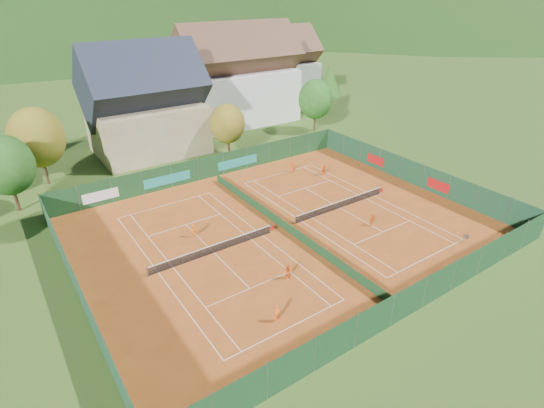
{
  "coord_description": "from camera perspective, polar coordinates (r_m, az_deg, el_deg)",
  "views": [
    {
      "loc": [
        -22.39,
        -30.55,
        22.45
      ],
      "look_at": [
        0.0,
        2.0,
        2.0
      ],
      "focal_mm": 28.0,
      "sensor_mm": 36.0,
      "label": 1
    }
  ],
  "objects": [
    {
      "name": "ground",
      "position": [
        44.04,
        1.48,
        -3.32
      ],
      "size": [
        600.0,
        600.0,
        0.0
      ],
      "primitive_type": "plane",
      "color": "#304E18",
      "rests_on": "ground"
    },
    {
      "name": "clay_pad",
      "position": [
        44.03,
        1.48,
        -3.29
      ],
      "size": [
        40.0,
        32.0,
        0.01
      ],
      "primitive_type": "cube",
      "color": "#9E4717",
      "rests_on": "ground"
    },
    {
      "name": "court_markings_left",
      "position": [
        40.55,
        -7.79,
        -6.52
      ],
      "size": [
        11.03,
        23.83,
        0.0
      ],
      "color": "white",
      "rests_on": "ground"
    },
    {
      "name": "court_markings_right",
      "position": [
        48.58,
        9.15,
        -0.52
      ],
      "size": [
        11.03,
        23.83,
        0.0
      ],
      "color": "white",
      "rests_on": "ground"
    },
    {
      "name": "tennis_net_left",
      "position": [
        40.33,
        -7.64,
        -5.87
      ],
      "size": [
        13.3,
        0.1,
        1.02
      ],
      "color": "#59595B",
      "rests_on": "ground"
    },
    {
      "name": "tennis_net_right",
      "position": [
        48.46,
        9.33,
        0.05
      ],
      "size": [
        13.3,
        0.1,
        1.02
      ],
      "color": "#59595B",
      "rests_on": "ground"
    },
    {
      "name": "court_divider",
      "position": [
        43.78,
        1.48,
        -2.74
      ],
      "size": [
        0.03,
        28.8,
        1.0
      ],
      "color": "#14381B",
      "rests_on": "ground"
    },
    {
      "name": "fence_north",
      "position": [
        55.57,
        -8.63,
        4.86
      ],
      "size": [
        40.0,
        0.1,
        3.0
      ],
      "color": "#153A1B",
      "rests_on": "ground"
    },
    {
      "name": "fence_south",
      "position": [
        33.94,
        17.92,
        -12.36
      ],
      "size": [
        40.0,
        0.04,
        3.0
      ],
      "color": "#14381B",
      "rests_on": "ground"
    },
    {
      "name": "fence_west",
      "position": [
        37.13,
        -24.81,
        -9.94
      ],
      "size": [
        0.04,
        32.0,
        3.0
      ],
      "color": "#163D25",
      "rests_on": "ground"
    },
    {
      "name": "fence_east",
      "position": [
        56.33,
        18.23,
        4.09
      ],
      "size": [
        0.09,
        32.0,
        3.0
      ],
      "color": "#163C24",
      "rests_on": "ground"
    },
    {
      "name": "chalet",
      "position": [
        65.52,
        -16.64,
        12.28
      ],
      "size": [
        16.2,
        12.0,
        16.0
      ],
      "color": "tan",
      "rests_on": "ground"
    },
    {
      "name": "hotel_block_a",
      "position": [
        78.3,
        -4.64,
        16.19
      ],
      "size": [
        21.6,
        11.0,
        17.25
      ],
      "color": "silver",
      "rests_on": "ground"
    },
    {
      "name": "hotel_block_b",
      "position": [
        92.48,
        0.6,
        17.51
      ],
      "size": [
        17.28,
        10.0,
        15.5
      ],
      "color": "silver",
      "rests_on": "ground"
    },
    {
      "name": "tree_west_front",
      "position": [
        53.36,
        -32.17,
        4.41
      ],
      "size": [
        5.72,
        5.72,
        8.69
      ],
      "color": "#4D2C1B",
      "rests_on": "ground"
    },
    {
      "name": "tree_west_mid",
      "position": [
        59.04,
        -29.08,
        7.8
      ],
      "size": [
        6.44,
        6.44,
        9.78
      ],
      "color": "#4C321B",
      "rests_on": "ground"
    },
    {
      "name": "tree_center",
      "position": [
        62.31,
        -5.99,
        10.68
      ],
      "size": [
        5.01,
        5.01,
        7.6
      ],
      "color": "#4D2D1B",
      "rests_on": "ground"
    },
    {
      "name": "tree_east_front",
      "position": [
        73.61,
        5.87,
        13.83
      ],
      "size": [
        5.72,
        5.72,
        8.69
      ],
      "color": "#49341A",
      "rests_on": "ground"
    },
    {
      "name": "tree_east_mid",
      "position": [
        85.8,
        7.68,
        16.12
      ],
      "size": [
        5.04,
        5.04,
        9.0
      ],
      "color": "#402917",
      "rests_on": "ground"
    },
    {
      "name": "tree_east_back",
      "position": [
        86.98,
        -0.07,
        16.96
      ],
      "size": [
        7.15,
        7.15,
        10.86
      ],
      "color": "#462919",
      "rests_on": "ground"
    },
    {
      "name": "mountain_backdrop",
      "position": [
        275.98,
        -23.52,
        12.16
      ],
      "size": [
        820.0,
        530.0,
        242.0
      ],
      "color": "black",
      "rests_on": "ground"
    },
    {
      "name": "ball_hopper",
      "position": [
        45.71,
        24.66,
        -4.02
      ],
      "size": [
        0.34,
        0.34,
        0.8
      ],
      "color": "slate",
      "rests_on": "ground"
    },
    {
      "name": "loose_ball_0",
      "position": [
        37.2,
        -1.4,
        -9.7
      ],
      "size": [
        0.07,
        0.07,
        0.07
      ],
      "primitive_type": "sphere",
      "color": "#CCD833",
      "rests_on": "ground"
    },
    {
      "name": "loose_ball_1",
      "position": [
        41.3,
        15.25,
        -6.62
      ],
      "size": [
        0.07,
        0.07,
        0.07
      ],
      "primitive_type": "sphere",
      "color": "#CCD833",
      "rests_on": "ground"
    },
    {
      "name": "loose_ball_2",
      "position": [
        45.36,
        -0.31,
        -2.25
      ],
      "size": [
        0.07,
        0.07,
        0.07
      ],
      "primitive_type": "sphere",
      "color": "#CCD833",
      "rests_on": "ground"
    },
    {
      "name": "loose_ball_3",
      "position": [
        51.17,
        -7.0,
        1.17
      ],
      "size": [
        0.07,
        0.07,
        0.07
      ],
      "primitive_type": "sphere",
      "color": "#CCD833",
      "rests_on": "ground"
    },
    {
      "name": "loose_ball_4",
      "position": [
        47.38,
        12.92,
        -1.63
      ],
      "size": [
        0.07,
        0.07,
        0.07
      ],
      "primitive_type": "sphere",
      "color": "#CCD833",
      "rests_on": "ground"
    },
    {
      "name": "player_left_near",
      "position": [
        32.5,
        0.68,
        -14.5
      ],
      "size": [
        0.59,
        0.43,
        1.52
      ],
      "primitive_type": "imported",
      "rotation": [
        0.0,
        0.0,
        0.12
      ],
      "color": "orange",
      "rests_on": "ground"
    },
    {
      "name": "player_left_mid",
      "position": [
        36.54,
        2.21,
        -9.11
      ],
      "size": [
        0.86,
        0.76,
        1.48
      ],
      "primitive_type": "imported",
      "rotation": [
        0.0,
        0.0,
        -0.32
      ],
      "color": "#EA5114",
      "rests_on": "ground"
    },
    {
      "name": "player_left_far",
      "position": [
        42.94,
        -10.54,
        -3.52
      ],
      "size": [
        1.07,
        0.8,
        1.48
      ],
      "primitive_type": "imported",
      "rotation": [
        0.0,
        0.0,
        2.85
      ],
      "color": "#D55D12",
      "rests_on": "ground"
    },
    {
      "name": "player_right_near",
      "position": [
        45.43,
        13.23,
        -2.09
      ],
      "size": [
        0.81,
        0.75,
        1.33
      ],
      "primitive_type": "imported",
      "rotation": [
        0.0,
        0.0,
        0.7
      ],
      "color": "#FA5616",
      "rests_on": "ground"
    },
    {
      "name": "player_right_far_a",
      "position": [
        57.16,
        2.71,
        4.99
      ],
      "size": [
        0.73,
        0.49,
        1.44
      ],
      "primitive_type": "imported",
      "rotation": [
        0.0,
        0.0,
        3.09
      ],
      "color": "#D94513",
      "rests_on": "ground"
    },
    {
      "name": "player_right_far_b",
      "position": [
        56.63,
        6.93,
        4.58
      ],
      "size": [
        1.35,
        0.99,
        1.41
      ],
      "primitive_type": "imported",
      "rotation": [
        0.0,
        0.0,
        3.64
      ],
      "color": "orange",
      "rests_on": "ground"
    }
  ]
}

